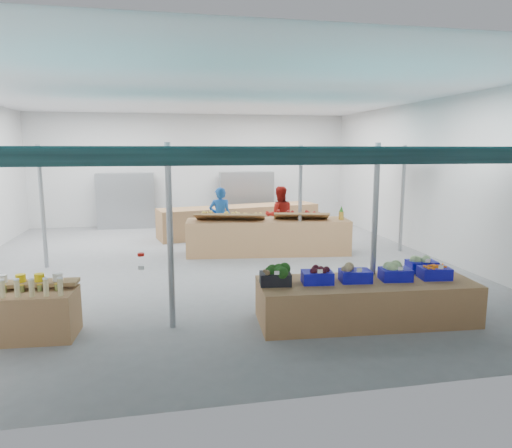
% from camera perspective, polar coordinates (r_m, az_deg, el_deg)
% --- Properties ---
extents(floor, '(13.00, 13.00, 0.00)m').
position_cam_1_polar(floor, '(11.67, -5.74, -5.03)').
color(floor, slate).
rests_on(floor, ground).
extents(hall, '(13.00, 13.00, 13.00)m').
position_cam_1_polar(hall, '(12.74, -6.57, 8.20)').
color(hall, silver).
rests_on(hall, ground).
extents(pole_grid, '(10.00, 4.60, 3.00)m').
position_cam_1_polar(pole_grid, '(9.74, -0.52, 2.99)').
color(pole_grid, gray).
rests_on(pole_grid, floor).
extents(awnings, '(9.50, 7.08, 0.30)m').
position_cam_1_polar(awnings, '(9.68, -0.53, 8.70)').
color(awnings, black).
rests_on(awnings, pole_grid).
extents(back_shelving_left, '(2.00, 0.50, 2.00)m').
position_cam_1_polar(back_shelving_left, '(17.42, -15.93, 2.78)').
color(back_shelving_left, '#B23F33').
rests_on(back_shelving_left, floor).
extents(back_shelving_right, '(2.00, 0.50, 2.00)m').
position_cam_1_polar(back_shelving_right, '(17.63, -1.18, 3.21)').
color(back_shelving_right, '#B23F33').
rests_on(back_shelving_right, floor).
extents(bottle_shelf, '(1.70, 1.12, 1.02)m').
position_cam_1_polar(bottle_shelf, '(8.02, -27.35, -9.77)').
color(bottle_shelf, '#9C6F44').
rests_on(bottle_shelf, floor).
extents(veg_counter, '(3.68, 1.44, 0.70)m').
position_cam_1_polar(veg_counter, '(8.03, 13.55, -9.36)').
color(veg_counter, '#9C6F44').
rests_on(veg_counter, floor).
extents(fruit_counter, '(4.57, 1.59, 0.96)m').
position_cam_1_polar(fruit_counter, '(12.67, 1.51, -1.61)').
color(fruit_counter, '#9C6F44').
rests_on(fruit_counter, floor).
extents(far_counter, '(5.60, 2.25, 0.99)m').
position_cam_1_polar(far_counter, '(15.45, -2.03, 0.44)').
color(far_counter, '#9C6F44').
rests_on(far_counter, floor).
extents(crate_stack, '(0.55, 0.47, 0.55)m').
position_cam_1_polar(crate_stack, '(8.34, 14.10, -9.21)').
color(crate_stack, '#100FAC').
rests_on(crate_stack, floor).
extents(vendor_left, '(0.70, 0.50, 1.79)m').
position_cam_1_polar(vendor_left, '(13.47, -4.49, 0.81)').
color(vendor_left, '#1A52AA').
rests_on(vendor_left, floor).
extents(vendor_right, '(0.94, 0.78, 1.79)m').
position_cam_1_polar(vendor_right, '(13.80, 2.95, 1.03)').
color(vendor_right, '#A21914').
rests_on(vendor_right, floor).
extents(crate_broccoli, '(0.54, 0.43, 0.35)m').
position_cam_1_polar(crate_broccoli, '(7.47, 2.43, -6.42)').
color(crate_broccoli, black).
rests_on(crate_broccoli, veg_counter).
extents(crate_beets, '(0.54, 0.43, 0.29)m').
position_cam_1_polar(crate_beets, '(7.63, 7.66, -6.36)').
color(crate_beets, '#100FAC').
rests_on(crate_beets, veg_counter).
extents(crate_celeriac, '(0.54, 0.43, 0.31)m').
position_cam_1_polar(crate_celeriac, '(7.82, 12.31, -6.03)').
color(crate_celeriac, '#100FAC').
rests_on(crate_celeriac, veg_counter).
extents(crate_cabbage, '(0.54, 0.43, 0.35)m').
position_cam_1_polar(crate_cabbage, '(8.07, 17.04, -5.63)').
color(crate_cabbage, '#100FAC').
rests_on(crate_cabbage, veg_counter).
extents(crate_carrots, '(0.54, 0.43, 0.29)m').
position_cam_1_polar(crate_carrots, '(8.40, 21.41, -5.63)').
color(crate_carrots, '#100FAC').
rests_on(crate_carrots, veg_counter).
extents(sparrow, '(0.12, 0.09, 0.11)m').
position_cam_1_polar(sparrow, '(7.31, 1.36, -6.06)').
color(sparrow, brown).
rests_on(sparrow, crate_broccoli).
extents(pole_ribbon, '(0.12, 0.12, 0.28)m').
position_cam_1_polar(pole_ribbon, '(8.09, -14.20, -3.88)').
color(pole_ribbon, red).
rests_on(pole_ribbon, pole_grid).
extents(apple_heap_yellow, '(2.01, 1.13, 0.27)m').
position_cam_1_polar(apple_heap_yellow, '(12.40, -3.32, 1.15)').
color(apple_heap_yellow, '#997247').
rests_on(apple_heap_yellow, fruit_counter).
extents(apple_heap_red, '(1.62, 1.03, 0.27)m').
position_cam_1_polar(apple_heap_red, '(12.59, 5.68, 1.25)').
color(apple_heap_red, '#997247').
rests_on(apple_heap_red, fruit_counter).
extents(pineapple, '(0.14, 0.14, 0.39)m').
position_cam_1_polar(pineapple, '(12.83, 10.60, 1.35)').
color(pineapple, '#8C6019').
rests_on(pineapple, fruit_counter).
extents(crate_extra, '(0.53, 0.43, 0.32)m').
position_cam_1_polar(crate_extra, '(8.77, 20.01, -4.68)').
color(crate_extra, '#100FAC').
rests_on(crate_extra, veg_counter).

